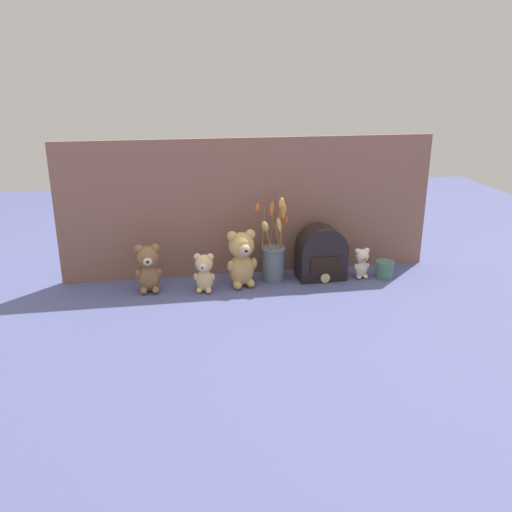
{
  "coord_description": "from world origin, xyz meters",
  "views": [
    {
      "loc": [
        -0.34,
        -1.96,
        0.82
      ],
      "look_at": [
        0.0,
        0.02,
        0.12
      ],
      "focal_mm": 38.0,
      "sensor_mm": 36.0,
      "label": 1
    }
  ],
  "objects_px": {
    "teddy_bear_medium": "(148,267)",
    "vintage_radio": "(321,255)",
    "teddy_bear_large": "(242,257)",
    "teddy_bear_small": "(204,272)",
    "teddy_bear_tiny": "(362,262)",
    "flower_vase": "(274,257)",
    "decorative_tin_tall": "(384,269)"
  },
  "relations": [
    {
      "from": "teddy_bear_medium",
      "to": "vintage_radio",
      "type": "bearing_deg",
      "value": 2.17
    },
    {
      "from": "decorative_tin_tall",
      "to": "teddy_bear_large",
      "type": "bearing_deg",
      "value": 179.07
    },
    {
      "from": "teddy_bear_medium",
      "to": "decorative_tin_tall",
      "type": "distance_m",
      "value": 0.95
    },
    {
      "from": "teddy_bear_small",
      "to": "vintage_radio",
      "type": "relative_size",
      "value": 0.7
    },
    {
      "from": "teddy_bear_tiny",
      "to": "decorative_tin_tall",
      "type": "distance_m",
      "value": 0.1
    },
    {
      "from": "teddy_bear_large",
      "to": "teddy_bear_medium",
      "type": "distance_m",
      "value": 0.36
    },
    {
      "from": "vintage_radio",
      "to": "decorative_tin_tall",
      "type": "relative_size",
      "value": 2.91
    },
    {
      "from": "vintage_radio",
      "to": "teddy_bear_small",
      "type": "bearing_deg",
      "value": -172.49
    },
    {
      "from": "teddy_bear_large",
      "to": "decorative_tin_tall",
      "type": "distance_m",
      "value": 0.6
    },
    {
      "from": "teddy_bear_small",
      "to": "teddy_bear_tiny",
      "type": "height_order",
      "value": "teddy_bear_small"
    },
    {
      "from": "teddy_bear_medium",
      "to": "teddy_bear_tiny",
      "type": "height_order",
      "value": "teddy_bear_medium"
    },
    {
      "from": "teddy_bear_tiny",
      "to": "decorative_tin_tall",
      "type": "relative_size",
      "value": 1.67
    },
    {
      "from": "teddy_bear_large",
      "to": "teddy_bear_tiny",
      "type": "height_order",
      "value": "teddy_bear_large"
    },
    {
      "from": "flower_vase",
      "to": "vintage_radio",
      "type": "height_order",
      "value": "flower_vase"
    },
    {
      "from": "teddy_bear_tiny",
      "to": "teddy_bear_large",
      "type": "bearing_deg",
      "value": -179.32
    },
    {
      "from": "teddy_bear_medium",
      "to": "decorative_tin_tall",
      "type": "relative_size",
      "value": 2.5
    },
    {
      "from": "flower_vase",
      "to": "teddy_bear_large",
      "type": "bearing_deg",
      "value": -163.25
    },
    {
      "from": "vintage_radio",
      "to": "teddy_bear_large",
      "type": "bearing_deg",
      "value": -174.56
    },
    {
      "from": "teddy_bear_medium",
      "to": "vintage_radio",
      "type": "relative_size",
      "value": 0.86
    },
    {
      "from": "flower_vase",
      "to": "decorative_tin_tall",
      "type": "relative_size",
      "value": 4.54
    },
    {
      "from": "teddy_bear_medium",
      "to": "decorative_tin_tall",
      "type": "bearing_deg",
      "value": -0.9
    },
    {
      "from": "teddy_bear_small",
      "to": "teddy_bear_large",
      "type": "bearing_deg",
      "value": 12.0
    },
    {
      "from": "teddy_bear_small",
      "to": "flower_vase",
      "type": "height_order",
      "value": "flower_vase"
    },
    {
      "from": "flower_vase",
      "to": "teddy_bear_small",
      "type": "bearing_deg",
      "value": -165.72
    },
    {
      "from": "teddy_bear_tiny",
      "to": "vintage_radio",
      "type": "distance_m",
      "value": 0.17
    },
    {
      "from": "teddy_bear_tiny",
      "to": "decorative_tin_tall",
      "type": "bearing_deg",
      "value": -9.24
    },
    {
      "from": "vintage_radio",
      "to": "decorative_tin_tall",
      "type": "xyz_separation_m",
      "value": [
        0.26,
        -0.04,
        -0.06
      ]
    },
    {
      "from": "teddy_bear_large",
      "to": "vintage_radio",
      "type": "relative_size",
      "value": 1.03
    },
    {
      "from": "teddy_bear_large",
      "to": "teddy_bear_medium",
      "type": "bearing_deg",
      "value": 179.15
    },
    {
      "from": "teddy_bear_tiny",
      "to": "decorative_tin_tall",
      "type": "height_order",
      "value": "teddy_bear_tiny"
    },
    {
      "from": "teddy_bear_small",
      "to": "teddy_bear_medium",
      "type": "bearing_deg",
      "value": 169.91
    },
    {
      "from": "teddy_bear_small",
      "to": "vintage_radio",
      "type": "distance_m",
      "value": 0.49
    }
  ]
}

